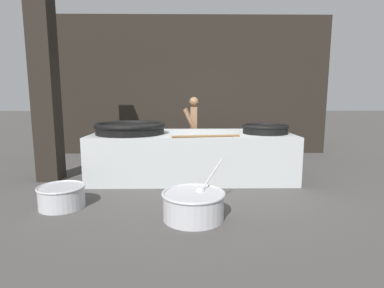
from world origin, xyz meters
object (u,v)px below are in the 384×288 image
object	(u,v)px
giant_wok_far	(265,129)
cook	(194,128)
prep_bowl_vegetables	(194,204)
prep_bowl_meat	(62,196)
giant_wok_near	(130,128)

from	to	relation	value
giant_wok_far	cook	distance (m)	1.92
cook	prep_bowl_vegetables	xyz separation A→B (m)	(-0.06, -3.30, -0.64)
prep_bowl_vegetables	prep_bowl_meat	distance (m)	1.88
prep_bowl_vegetables	prep_bowl_meat	xyz separation A→B (m)	(-1.83, 0.42, -0.02)
giant_wok_near	cook	xyz separation A→B (m)	(1.19, 1.42, -0.14)
prep_bowl_meat	giant_wok_near	bearing A→B (deg)	64.36
giant_wok_near	giant_wok_far	bearing A→B (deg)	0.45
giant_wok_near	prep_bowl_vegetables	size ratio (longest dim) A/B	1.43
cook	prep_bowl_meat	bearing A→B (deg)	58.48
cook	prep_bowl_vegetables	bearing A→B (deg)	90.80
giant_wok_near	prep_bowl_vegetables	distance (m)	2.33
prep_bowl_meat	giant_wok_far	bearing A→B (deg)	24.81
giant_wok_near	prep_bowl_vegetables	xyz separation A→B (m)	(1.13, -1.88, -0.78)
cook	prep_bowl_meat	xyz separation A→B (m)	(-1.89, -2.88, -0.66)
prep_bowl_vegetables	prep_bowl_meat	bearing A→B (deg)	167.10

